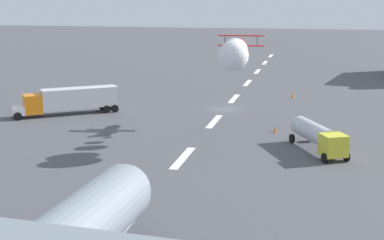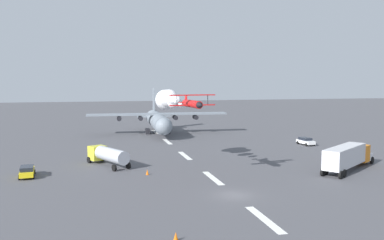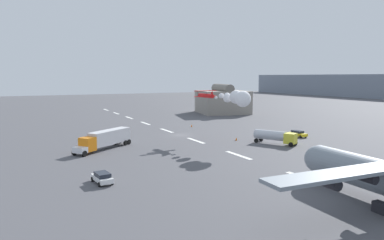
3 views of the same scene
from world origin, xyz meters
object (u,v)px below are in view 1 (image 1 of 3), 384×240
stunt_biplane_red (236,52)px  fuel_tanker_truck (318,136)px  traffic_cone_far (275,129)px  semi_truck_orange (70,99)px  traffic_cone_near (292,95)px

stunt_biplane_red → fuel_tanker_truck: stunt_biplane_red is taller
stunt_biplane_red → traffic_cone_far: bearing=141.4°
traffic_cone_far → semi_truck_orange: bearing=-97.8°
stunt_biplane_red → traffic_cone_far: size_ratio=24.57×
semi_truck_orange → traffic_cone_near: 36.48m
semi_truck_orange → traffic_cone_near: semi_truck_orange is taller
fuel_tanker_truck → traffic_cone_far: bearing=-145.9°
fuel_tanker_truck → traffic_cone_near: bearing=-172.5°
traffic_cone_near → semi_truck_orange: bearing=-55.7°
semi_truck_orange → traffic_cone_far: semi_truck_orange is taller
traffic_cone_near → traffic_cone_far: bearing=-2.1°
fuel_tanker_truck → traffic_cone_near: 32.37m
semi_truck_orange → traffic_cone_far: 29.53m
traffic_cone_far → fuel_tanker_truck: bearing=34.1°
traffic_cone_near → traffic_cone_far: same height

